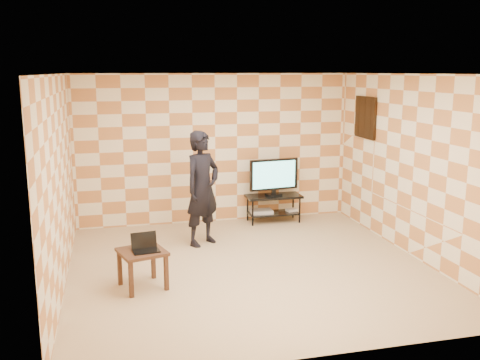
{
  "coord_description": "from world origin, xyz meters",
  "views": [
    {
      "loc": [
        -1.84,
        -6.95,
        2.74
      ],
      "look_at": [
        0.0,
        0.6,
        1.15
      ],
      "focal_mm": 40.0,
      "sensor_mm": 36.0,
      "label": 1
    }
  ],
  "objects_px": {
    "tv_stand": "(274,202)",
    "tv": "(274,175)",
    "side_table": "(142,257)",
    "person": "(202,188)"
  },
  "relations": [
    {
      "from": "side_table",
      "to": "person",
      "type": "relative_size",
      "value": 0.37
    },
    {
      "from": "tv_stand",
      "to": "side_table",
      "type": "relative_size",
      "value": 1.49
    },
    {
      "from": "tv",
      "to": "person",
      "type": "distance_m",
      "value": 1.77
    },
    {
      "from": "tv",
      "to": "side_table",
      "type": "relative_size",
      "value": 1.37
    },
    {
      "from": "person",
      "to": "tv",
      "type": "bearing_deg",
      "value": -1.66
    },
    {
      "from": "side_table",
      "to": "person",
      "type": "distance_m",
      "value": 1.96
    },
    {
      "from": "tv_stand",
      "to": "tv",
      "type": "height_order",
      "value": "tv"
    },
    {
      "from": "tv",
      "to": "person",
      "type": "relative_size",
      "value": 0.51
    },
    {
      "from": "side_table",
      "to": "person",
      "type": "bearing_deg",
      "value": 56.13
    },
    {
      "from": "tv_stand",
      "to": "person",
      "type": "distance_m",
      "value": 1.86
    }
  ]
}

